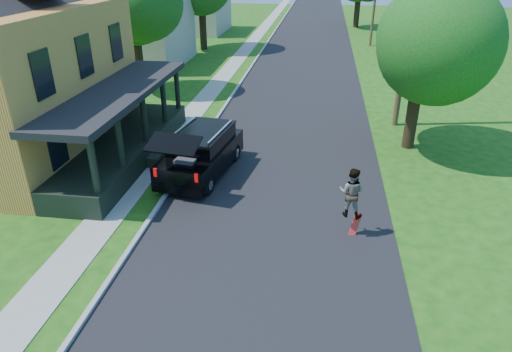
# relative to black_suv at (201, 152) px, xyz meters

# --- Properties ---
(ground) EXTENTS (140.00, 140.00, 0.00)m
(ground) POSITION_rel_black_suv_xyz_m (3.20, -5.09, -0.92)
(ground) COLOR #184C0F
(ground) RESTS_ON ground
(street) EXTENTS (8.00, 120.00, 0.02)m
(street) POSITION_rel_black_suv_xyz_m (3.20, 14.91, -0.92)
(street) COLOR black
(street) RESTS_ON ground
(curb) EXTENTS (0.15, 120.00, 0.12)m
(curb) POSITION_rel_black_suv_xyz_m (-0.85, 14.91, -0.92)
(curb) COLOR #979792
(curb) RESTS_ON ground
(sidewalk) EXTENTS (1.30, 120.00, 0.03)m
(sidewalk) POSITION_rel_black_suv_xyz_m (-2.40, 14.91, -0.92)
(sidewalk) COLOR gray
(sidewalk) RESTS_ON ground
(front_walk) EXTENTS (6.50, 1.20, 0.03)m
(front_walk) POSITION_rel_black_suv_xyz_m (-6.30, 0.91, -0.92)
(front_walk) COLOR gray
(front_walk) RESTS_ON ground
(neighbor_house_mid) EXTENTS (12.78, 12.78, 8.30)m
(neighbor_house_mid) POSITION_rel_black_suv_xyz_m (-10.30, 18.91, 3.27)
(neighbor_house_mid) COLOR #A8A395
(neighbor_house_mid) RESTS_ON ground
(black_suv) EXTENTS (2.64, 5.38, 2.41)m
(black_suv) POSITION_rel_black_suv_xyz_m (0.00, 0.00, 0.00)
(black_suv) COLOR black
(black_suv) RESTS_ON ground
(skateboarder) EXTENTS (0.92, 0.80, 1.62)m
(skateboarder) POSITION_rel_black_suv_xyz_m (5.70, -3.59, 0.55)
(skateboarder) COLOR black
(skateboarder) RESTS_ON ground
(skateboard) EXTENTS (0.43, 0.35, 0.82)m
(skateboard) POSITION_rel_black_suv_xyz_m (5.91, -3.61, -0.62)
(skateboard) COLOR #AB1A0E
(skateboard) RESTS_ON ground
(tree_left_mid) EXTENTS (5.67, 5.65, 8.13)m
(tree_left_mid) POSITION_rel_black_suv_xyz_m (-6.92, 11.47, 4.33)
(tree_left_mid) COLOR black
(tree_left_mid) RESTS_ON ground
(tree_right_near) EXTENTS (6.00, 6.23, 7.66)m
(tree_right_near) POSITION_rel_black_suv_xyz_m (8.68, 4.11, 4.19)
(tree_right_near) COLOR black
(tree_right_near) RESTS_ON ground
(utility_pole_near) EXTENTS (1.82, 0.52, 11.58)m
(utility_pole_near) POSITION_rel_black_suv_xyz_m (8.49, 7.03, 5.03)
(utility_pole_near) COLOR #4C3A23
(utility_pole_near) RESTS_ON ground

